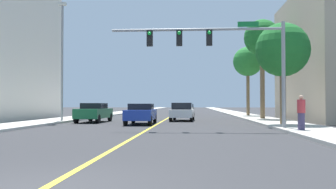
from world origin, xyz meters
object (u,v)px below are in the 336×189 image
car_white (182,112)px  palm_far (248,62)px  car_green (94,112)px  palm_near (283,50)px  pedestrian (301,113)px  palm_mid (262,39)px  traffic_signal_mast (222,48)px  street_lamp (62,56)px  car_blue (141,113)px  car_gray (187,109)px

car_white → palm_far: bearing=58.0°
palm_far → car_green: palm_far is taller
palm_near → car_white: (-6.38, 7.10, -3.92)m
palm_near → pedestrian: size_ratio=3.77×
palm_mid → palm_far: bearing=89.7°
traffic_signal_mast → car_white: size_ratio=2.02×
street_lamp → palm_mid: (15.56, 4.85, 1.91)m
palm_mid → car_white: size_ratio=1.84×
palm_near → palm_far: size_ratio=0.84×
car_green → car_blue: bearing=149.5°
car_gray → palm_mid: bearing=-69.2°
car_gray → car_green: 22.38m
palm_near → car_blue: bearing=168.7°
palm_mid → car_white: palm_mid is taller
traffic_signal_mast → car_blue: size_ratio=2.02×
traffic_signal_mast → car_gray: 29.37m
palm_near → palm_mid: (0.35, 8.55, 2.21)m
palm_mid → car_gray: (-6.65, 17.10, -6.17)m
traffic_signal_mast → palm_mid: (4.33, 11.95, 2.52)m
car_blue → car_green: bearing=146.8°
palm_mid → car_blue: 13.08m
car_white → pedestrian: bearing=-62.1°
palm_near → pedestrian: (-0.41, -5.27, -3.70)m
car_white → car_green: car_white is taller
palm_far → car_white: 13.13m
palm_mid → car_gray: palm_mid is taller
street_lamp → palm_near: (15.22, -3.70, -0.30)m
car_white → pedestrian: size_ratio=2.76×
car_blue → pedestrian: size_ratio=2.76×
street_lamp → car_green: (2.28, 0.57, -4.22)m
car_white → car_green: 7.14m
car_blue → car_white: bearing=62.5°
car_white → car_blue: (-2.65, -5.29, -0.02)m
palm_far → car_gray: bearing=128.1°
palm_far → car_white: (-6.77, -10.01, -5.13)m
palm_far → pedestrian: bearing=-92.1°
car_gray → car_white: car_white is taller
car_gray → pedestrian: size_ratio=2.43×
palm_mid → car_green: (-13.28, -4.27, -6.13)m
traffic_signal_mast → palm_mid: size_ratio=1.10×
car_gray → car_blue: (-2.73, -23.85, 0.03)m
car_blue → palm_near: bearing=-12.2°
street_lamp → pedestrian: size_ratio=5.32×
traffic_signal_mast → car_white: 11.36m
palm_mid → pedestrian: (-0.76, -13.82, -5.91)m
car_green → car_white: bearing=-155.0°
car_green → pedestrian: bearing=144.5°
palm_mid → car_blue: palm_mid is taller
street_lamp → car_blue: bearing=-17.0°
palm_mid → car_green: bearing=-162.2°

